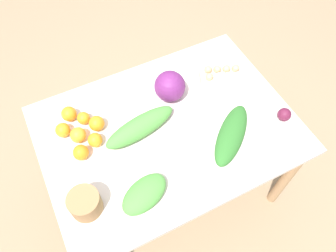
{
  "coord_description": "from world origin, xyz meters",
  "views": [
    {
      "loc": [
        0.41,
        0.82,
        2.17
      ],
      "look_at": [
        0.0,
        0.0,
        0.76
      ],
      "focal_mm": 35.0,
      "sensor_mm": 36.0,
      "label": 1
    }
  ],
  "objects_px": {
    "beet_root": "(284,114)",
    "orange_6": "(84,118)",
    "orange_1": "(63,130)",
    "orange_5": "(97,123)",
    "greens_bunch_scallion": "(231,135)",
    "greens_bunch_beet_tops": "(144,194)",
    "cabbage_purple": "(170,86)",
    "orange_2": "(95,140)",
    "orange_3": "(81,153)",
    "orange_4": "(69,114)",
    "greens_bunch_dandelion": "(140,127)",
    "orange_0": "(78,135)",
    "paper_bag": "(85,203)",
    "egg_carton": "(222,76)"
  },
  "relations": [
    {
      "from": "beet_root",
      "to": "orange_6",
      "type": "bearing_deg",
      "value": -25.36
    },
    {
      "from": "orange_1",
      "to": "orange_5",
      "type": "distance_m",
      "value": 0.17
    },
    {
      "from": "greens_bunch_scallion",
      "to": "greens_bunch_beet_tops",
      "type": "height_order",
      "value": "greens_bunch_scallion"
    },
    {
      "from": "cabbage_purple",
      "to": "orange_6",
      "type": "xyz_separation_m",
      "value": [
        0.48,
        -0.05,
        -0.05
      ]
    },
    {
      "from": "greens_bunch_beet_tops",
      "to": "orange_2",
      "type": "relative_size",
      "value": 3.28
    },
    {
      "from": "orange_2",
      "to": "orange_3",
      "type": "relative_size",
      "value": 0.95
    },
    {
      "from": "orange_4",
      "to": "cabbage_purple",
      "type": "bearing_deg",
      "value": 169.22
    },
    {
      "from": "greens_bunch_dandelion",
      "to": "orange_0",
      "type": "relative_size",
      "value": 4.98
    },
    {
      "from": "orange_1",
      "to": "orange_6",
      "type": "height_order",
      "value": "orange_1"
    },
    {
      "from": "cabbage_purple",
      "to": "greens_bunch_beet_tops",
      "type": "relative_size",
      "value": 0.7
    },
    {
      "from": "beet_root",
      "to": "orange_6",
      "type": "height_order",
      "value": "beet_root"
    },
    {
      "from": "greens_bunch_dandelion",
      "to": "orange_4",
      "type": "xyz_separation_m",
      "value": [
        0.3,
        -0.24,
        -0.01
      ]
    },
    {
      "from": "beet_root",
      "to": "orange_3",
      "type": "bearing_deg",
      "value": -14.14
    },
    {
      "from": "orange_2",
      "to": "orange_6",
      "type": "distance_m",
      "value": 0.15
    },
    {
      "from": "orange_5",
      "to": "orange_3",
      "type": "bearing_deg",
      "value": 44.61
    },
    {
      "from": "greens_bunch_dandelion",
      "to": "orange_1",
      "type": "distance_m",
      "value": 0.39
    },
    {
      "from": "cabbage_purple",
      "to": "beet_root",
      "type": "xyz_separation_m",
      "value": [
        -0.47,
        0.4,
        -0.05
      ]
    },
    {
      "from": "beet_root",
      "to": "orange_2",
      "type": "height_order",
      "value": "orange_2"
    },
    {
      "from": "beet_root",
      "to": "orange_5",
      "type": "distance_m",
      "value": 0.97
    },
    {
      "from": "greens_bunch_scallion",
      "to": "paper_bag",
      "type": "bearing_deg",
      "value": 1.34
    },
    {
      "from": "cabbage_purple",
      "to": "orange_6",
      "type": "distance_m",
      "value": 0.48
    },
    {
      "from": "orange_3",
      "to": "orange_1",
      "type": "bearing_deg",
      "value": -76.18
    },
    {
      "from": "beet_root",
      "to": "orange_4",
      "type": "height_order",
      "value": "orange_4"
    },
    {
      "from": "paper_bag",
      "to": "orange_3",
      "type": "xyz_separation_m",
      "value": [
        -0.06,
        -0.26,
        -0.02
      ]
    },
    {
      "from": "cabbage_purple",
      "to": "orange_2",
      "type": "bearing_deg",
      "value": 12.86
    },
    {
      "from": "orange_1",
      "to": "orange_3",
      "type": "xyz_separation_m",
      "value": [
        -0.04,
        0.17,
        0.0
      ]
    },
    {
      "from": "greens_bunch_dandelion",
      "to": "orange_0",
      "type": "distance_m",
      "value": 0.31
    },
    {
      "from": "greens_bunch_dandelion",
      "to": "orange_5",
      "type": "distance_m",
      "value": 0.23
    },
    {
      "from": "egg_carton",
      "to": "orange_3",
      "type": "xyz_separation_m",
      "value": [
        0.87,
        0.11,
        -0.0
      ]
    },
    {
      "from": "orange_5",
      "to": "paper_bag",
      "type": "bearing_deg",
      "value": 63.71
    },
    {
      "from": "orange_1",
      "to": "orange_5",
      "type": "height_order",
      "value": "orange_5"
    },
    {
      "from": "cabbage_purple",
      "to": "greens_bunch_dandelion",
      "type": "height_order",
      "value": "cabbage_purple"
    },
    {
      "from": "orange_0",
      "to": "paper_bag",
      "type": "bearing_deg",
      "value": 76.99
    },
    {
      "from": "cabbage_purple",
      "to": "orange_0",
      "type": "height_order",
      "value": "cabbage_purple"
    },
    {
      "from": "egg_carton",
      "to": "orange_0",
      "type": "bearing_deg",
      "value": -156.53
    },
    {
      "from": "egg_carton",
      "to": "paper_bag",
      "type": "relative_size",
      "value": 1.88
    },
    {
      "from": "paper_bag",
      "to": "greens_bunch_beet_tops",
      "type": "height_order",
      "value": "paper_bag"
    },
    {
      "from": "greens_bunch_scallion",
      "to": "orange_0",
      "type": "distance_m",
      "value": 0.77
    },
    {
      "from": "greens_bunch_dandelion",
      "to": "beet_root",
      "type": "bearing_deg",
      "value": 159.87
    },
    {
      "from": "cabbage_purple",
      "to": "greens_bunch_scallion",
      "type": "xyz_separation_m",
      "value": [
        -0.15,
        0.39,
        -0.04
      ]
    },
    {
      "from": "orange_0",
      "to": "orange_4",
      "type": "xyz_separation_m",
      "value": [
        0.0,
        -0.15,
        0.0
      ]
    },
    {
      "from": "egg_carton",
      "to": "orange_3",
      "type": "distance_m",
      "value": 0.87
    },
    {
      "from": "greens_bunch_scallion",
      "to": "orange_3",
      "type": "height_order",
      "value": "greens_bunch_scallion"
    },
    {
      "from": "greens_bunch_beet_tops",
      "to": "orange_1",
      "type": "distance_m",
      "value": 0.55
    },
    {
      "from": "cabbage_purple",
      "to": "orange_4",
      "type": "bearing_deg",
      "value": -10.78
    },
    {
      "from": "greens_bunch_scallion",
      "to": "orange_5",
      "type": "relative_size",
      "value": 4.72
    },
    {
      "from": "orange_3",
      "to": "orange_6",
      "type": "distance_m",
      "value": 0.21
    },
    {
      "from": "orange_6",
      "to": "beet_root",
      "type": "bearing_deg",
      "value": 154.64
    },
    {
      "from": "orange_4",
      "to": "beet_root",
      "type": "bearing_deg",
      "value": 153.37
    },
    {
      "from": "egg_carton",
      "to": "greens_bunch_scallion",
      "type": "xyz_separation_m",
      "value": [
        0.16,
        0.35,
        -0.0
      ]
    }
  ]
}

